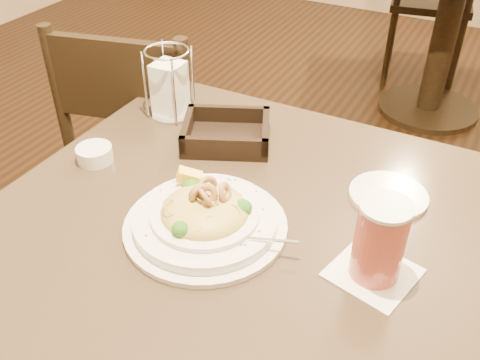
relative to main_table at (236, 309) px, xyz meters
The scene contains 9 objects.
main_table is the anchor object (origin of this frame).
background_table 2.07m from the main_table, 88.45° to the left, with size 1.12×1.12×0.77m.
dining_chair_near 0.70m from the main_table, 141.06° to the left, with size 0.51×0.51×0.93m.
pasta_bowl 0.28m from the main_table, 132.32° to the right, with size 0.32×0.29×0.09m.
drink_glass 0.41m from the main_table, ahead, with size 0.15×0.15×0.14m.
bread_basket 0.38m from the main_table, 122.31° to the left, with size 0.23×0.22×0.05m.
napkin_caddy 0.53m from the main_table, 139.32° to the left, with size 0.10×0.10×0.17m.
side_plate 0.39m from the main_table, 41.40° to the left, with size 0.15×0.15×0.01m, color white.
butter_ramekin 0.44m from the main_table, behind, with size 0.08×0.08×0.03m, color white.
Camera 1 is at (0.35, -0.65, 1.40)m, focal length 40.00 mm.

